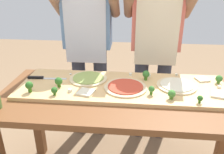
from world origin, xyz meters
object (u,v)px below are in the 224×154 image
object	(u,v)px
cheese_crumble_d	(149,75)
pizza_slice_far_right	(86,92)
chefs_knife	(42,78)
pizza_slice_far_left	(220,94)
pizza_whole_cheese_artichoke	(177,85)
broccoli_floret_front_mid	(54,91)
pizza_slice_center	(202,79)
broccoli_floret_back_left	(146,74)
broccoli_floret_front_left	(59,81)
cook_left	(88,36)
cook_right	(156,37)
broccoli_floret_back_right	(219,79)
pizza_whole_tomato_red	(125,87)
cheese_crumble_e	(219,87)
prep_table	(128,111)
broccoli_floret_center_right	(29,86)
broccoli_floret_front_right	(200,99)
cheese_crumble_f	(176,75)
broccoli_floret_back_mid	(172,94)
pizza_whole_pesto_green	(88,78)
cheese_crumble_b	(70,90)
cheese_crumble_c	(71,74)
broccoli_floret_center_left	(151,89)
cheese_crumble_a	(131,74)

from	to	relation	value
cheese_crumble_d	pizza_slice_far_right	bearing A→B (deg)	-144.48
chefs_knife	pizza_slice_far_left	xyz separation A→B (m)	(1.17, -0.13, -0.00)
pizza_whole_cheese_artichoke	pizza_slice_far_left	distance (m)	0.26
broccoli_floret_front_mid	cheese_crumble_d	distance (m)	0.67
pizza_slice_far_right	pizza_slice_center	xyz separation A→B (m)	(0.77, 0.26, 0.00)
broccoli_floret_back_left	broccoli_floret_front_left	size ratio (longest dim) A/B	1.06
pizza_slice_far_left	pizza_slice_center	xyz separation A→B (m)	(-0.05, 0.21, 0.00)
cook_left	broccoli_floret_back_left	bearing A→B (deg)	-42.84
broccoli_floret_back_left	cook_right	distance (m)	0.48
broccoli_floret_back_right	cheese_crumble_d	bearing A→B (deg)	171.98
pizza_whole_tomato_red	chefs_knife	bearing A→B (deg)	171.44
broccoli_floret_back_right	cheese_crumble_e	bearing A→B (deg)	-102.67
pizza_slice_far_right	prep_table	bearing A→B (deg)	9.34
pizza_whole_tomato_red	broccoli_floret_center_right	world-z (taller)	broccoli_floret_center_right
broccoli_floret_back_left	broccoli_floret_front_right	size ratio (longest dim) A/B	1.49
pizza_slice_center	broccoli_floret_front_mid	distance (m)	1.00
cheese_crumble_f	broccoli_floret_back_mid	bearing A→B (deg)	-103.44
pizza_whole_pesto_green	cheese_crumble_e	bearing A→B (deg)	-3.46
cook_left	broccoli_floret_front_left	bearing A→B (deg)	-97.39
cheese_crumble_d	cook_left	bearing A→B (deg)	142.46
pizza_whole_tomato_red	pizza_slice_far_left	xyz separation A→B (m)	(0.58, -0.04, -0.00)
cheese_crumble_b	pizza_slice_far_right	bearing A→B (deg)	-3.98
cheese_crumble_c	broccoli_floret_front_left	bearing A→B (deg)	-97.54
chefs_knife	cook_left	size ratio (longest dim) A/B	0.16
pizza_whole_cheese_artichoke	cheese_crumble_e	bearing A→B (deg)	0.43
pizza_whole_pesto_green	broccoli_floret_center_right	xyz separation A→B (m)	(-0.33, -0.22, 0.04)
prep_table	pizza_whole_pesto_green	distance (m)	0.36
cheese_crumble_c	broccoli_floret_back_left	bearing A→B (deg)	-3.56
broccoli_floret_back_left	broccoli_floret_center_left	world-z (taller)	broccoli_floret_back_left
cheese_crumble_f	cook_right	xyz separation A→B (m)	(-0.14, 0.36, 0.18)
prep_table	pizza_whole_tomato_red	size ratio (longest dim) A/B	5.98
pizza_whole_cheese_artichoke	cook_left	distance (m)	0.88
pizza_slice_center	broccoli_floret_center_right	xyz separation A→B (m)	(-1.11, -0.29, 0.04)
cheese_crumble_a	cheese_crumble_b	size ratio (longest dim) A/B	0.95
chefs_knife	cheese_crumble_d	xyz separation A→B (m)	(0.75, 0.11, 0.00)
cheese_crumble_f	broccoli_floret_center_right	bearing A→B (deg)	-159.98
cheese_crumble_b	cheese_crumble_e	xyz separation A→B (m)	(0.94, 0.14, -0.00)
pizza_whole_tomato_red	broccoli_floret_front_left	size ratio (longest dim) A/B	4.21
broccoli_floret_back_right	cheese_crumble_c	size ratio (longest dim) A/B	4.34
broccoli_floret_front_mid	cheese_crumble_c	size ratio (longest dim) A/B	3.94
pizza_slice_far_left	broccoli_floret_front_left	distance (m)	1.01
prep_table	pizza_whole_pesto_green	xyz separation A→B (m)	(-0.29, 0.16, 0.15)
broccoli_floret_back_left	cook_left	distance (m)	0.68
broccoli_floret_center_right	broccoli_floret_back_right	world-z (taller)	broccoli_floret_center_right
broccoli_floret_center_left	cook_right	world-z (taller)	cook_right
broccoli_floret_center_left	cheese_crumble_c	distance (m)	0.62
broccoli_floret_back_right	pizza_slice_center	bearing A→B (deg)	155.28
broccoli_floret_back_left	broccoli_floret_front_right	world-z (taller)	broccoli_floret_back_left
broccoli_floret_front_right	cheese_crumble_f	xyz separation A→B (m)	(-0.07, 0.38, -0.02)
broccoli_floret_center_right	broccoli_floret_back_left	distance (m)	0.77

